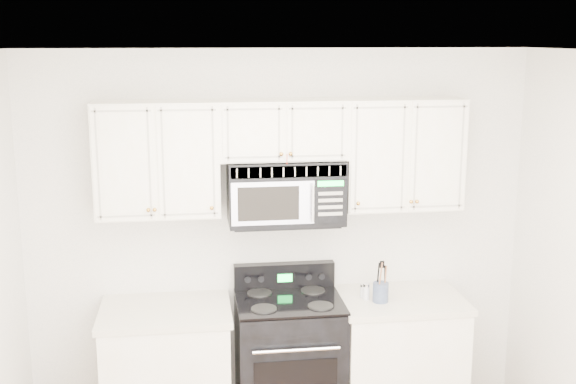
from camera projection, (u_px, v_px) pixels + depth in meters
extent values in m
cube|color=white|center=(329.00, 54.00, 3.11)|extent=(3.50, 3.50, 0.01)
cube|color=white|center=(279.00, 236.00, 5.08)|extent=(3.50, 0.01, 2.60)
cube|color=white|center=(168.00, 376.00, 4.85)|extent=(0.82, 0.63, 0.88)
cube|color=beige|center=(165.00, 311.00, 4.76)|extent=(0.86, 0.65, 0.04)
cube|color=white|center=(398.00, 361.00, 5.06)|extent=(0.82, 0.63, 0.88)
cube|color=beige|center=(400.00, 300.00, 4.97)|extent=(0.86, 0.65, 0.04)
cube|color=black|center=(289.00, 365.00, 4.97)|extent=(0.71, 0.61, 0.92)
cylinder|color=silver|center=(296.00, 350.00, 4.59)|extent=(0.56, 0.02, 0.02)
cube|color=black|center=(289.00, 301.00, 4.87)|extent=(0.71, 0.61, 0.02)
cube|color=black|center=(284.00, 276.00, 5.11)|extent=(0.71, 0.08, 0.19)
cube|color=#0EFF48|center=(285.00, 278.00, 5.06)|extent=(0.10, 0.00, 0.06)
cube|color=white|center=(157.00, 159.00, 4.69)|extent=(0.80, 0.33, 0.75)
cube|color=white|center=(402.00, 154.00, 4.90)|extent=(0.80, 0.33, 0.75)
cube|color=white|center=(282.00, 129.00, 4.76)|extent=(0.84, 0.33, 0.39)
sphere|color=#B5802E|center=(155.00, 210.00, 4.57)|extent=(0.03, 0.03, 0.03)
sphere|color=#B5802E|center=(212.00, 208.00, 4.61)|extent=(0.03, 0.03, 0.03)
sphere|color=#B5802E|center=(358.00, 203.00, 4.74)|extent=(0.03, 0.03, 0.03)
sphere|color=#B5802E|center=(411.00, 202.00, 4.79)|extent=(0.03, 0.03, 0.03)
sphere|color=#B5802E|center=(281.00, 154.00, 4.60)|extent=(0.03, 0.03, 0.03)
sphere|color=#B5802E|center=(291.00, 154.00, 4.61)|extent=(0.03, 0.03, 0.03)
cylinder|color=red|center=(287.00, 162.00, 4.62)|extent=(0.01, 0.00, 0.10)
sphere|color=#B5802E|center=(287.00, 170.00, 4.63)|extent=(0.03, 0.03, 0.03)
cube|color=black|center=(285.00, 191.00, 4.82)|extent=(0.77, 0.38, 0.42)
cube|color=#A9A39C|center=(289.00, 172.00, 4.61)|extent=(0.75, 0.01, 0.08)
cube|color=#B3B5CA|center=(273.00, 203.00, 4.63)|extent=(0.54, 0.01, 0.28)
cube|color=black|center=(269.00, 204.00, 4.62)|extent=(0.40, 0.01, 0.22)
cube|color=black|center=(330.00, 202.00, 4.67)|extent=(0.21, 0.01, 0.28)
cube|color=#0EFF48|center=(331.00, 184.00, 4.64)|extent=(0.17, 0.00, 0.04)
cylinder|color=silver|center=(313.00, 203.00, 4.62)|extent=(0.02, 0.02, 0.24)
cylinder|color=#455672|center=(381.00, 292.00, 4.86)|extent=(0.11, 0.11, 0.13)
cylinder|color=brown|center=(385.00, 282.00, 4.85)|extent=(0.01, 0.01, 0.23)
cylinder|color=black|center=(378.00, 280.00, 4.87)|extent=(0.01, 0.01, 0.25)
cylinder|color=brown|center=(380.00, 281.00, 4.82)|extent=(0.01, 0.01, 0.27)
cylinder|color=black|center=(385.00, 282.00, 4.85)|extent=(0.01, 0.01, 0.23)
cylinder|color=silver|center=(366.00, 293.00, 4.91)|extent=(0.05, 0.05, 0.09)
cylinder|color=silver|center=(366.00, 285.00, 4.89)|extent=(0.05, 0.05, 0.02)
cylinder|color=silver|center=(363.00, 292.00, 4.94)|extent=(0.04, 0.04, 0.08)
cylinder|color=silver|center=(363.00, 285.00, 4.93)|extent=(0.04, 0.04, 0.02)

